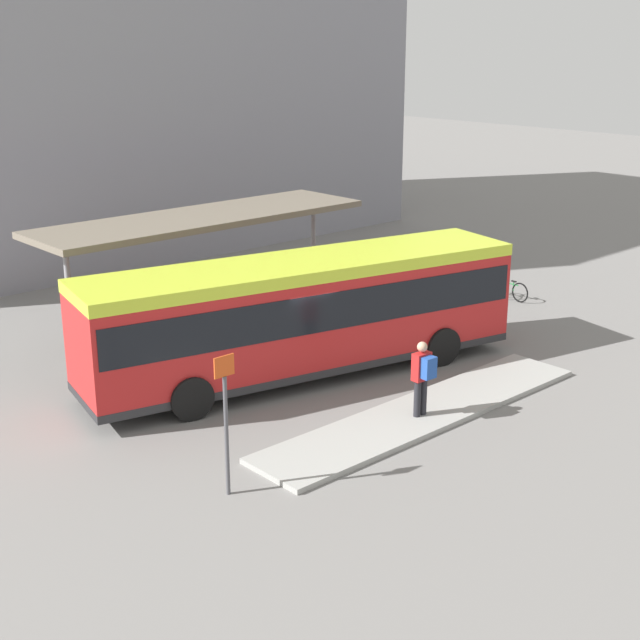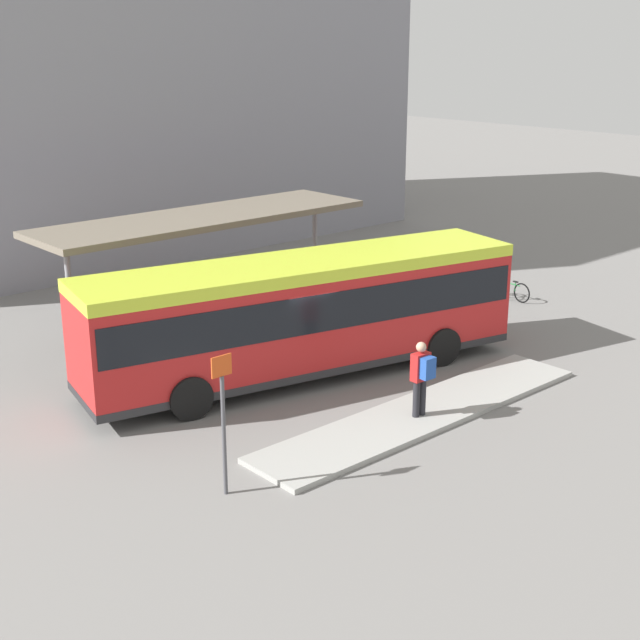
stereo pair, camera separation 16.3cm
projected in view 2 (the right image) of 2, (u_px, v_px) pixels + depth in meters
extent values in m
plane|color=slate|center=(304.00, 375.00, 22.91)|extent=(120.00, 120.00, 0.00)
cube|color=#9E9E99|center=(424.00, 413.00, 20.48)|extent=(9.33, 1.80, 0.12)
cube|color=red|center=(303.00, 312.00, 22.39)|extent=(11.66, 4.79, 2.69)
cube|color=#C6DB33|center=(303.00, 266.00, 22.03)|extent=(11.68, 4.81, 0.30)
cube|color=black|center=(303.00, 300.00, 22.29)|extent=(11.44, 4.77, 0.94)
cube|color=black|center=(481.00, 272.00, 24.96)|extent=(0.55, 2.18, 1.04)
cube|color=#28282B|center=(303.00, 359.00, 22.77)|extent=(11.67, 4.80, 0.20)
cylinder|color=black|center=(393.00, 323.00, 25.36)|extent=(1.07, 0.50, 1.04)
cylinder|color=black|center=(442.00, 347.00, 23.45)|extent=(1.07, 0.50, 1.04)
cylinder|color=black|center=(156.00, 366.00, 22.05)|extent=(1.07, 0.50, 1.04)
cylinder|color=black|center=(190.00, 398.00, 20.14)|extent=(1.07, 0.50, 1.04)
cylinder|color=#232328|center=(416.00, 399.00, 19.99)|extent=(0.16, 0.16, 0.86)
cylinder|color=#232328|center=(422.00, 397.00, 20.11)|extent=(0.16, 0.16, 0.86)
cube|color=#B21E1E|center=(421.00, 367.00, 19.82)|extent=(0.44, 0.25, 0.64)
cube|color=#234CA3|center=(428.00, 368.00, 19.65)|extent=(0.33, 0.22, 0.49)
sphere|color=tan|center=(421.00, 347.00, 19.68)|extent=(0.23, 0.23, 0.23)
torus|color=black|center=(501.00, 287.00, 29.72)|extent=(0.09, 0.66, 0.66)
torus|color=black|center=(522.00, 293.00, 29.06)|extent=(0.09, 0.66, 0.66)
cylinder|color=#287F3D|center=(512.00, 284.00, 29.33)|extent=(0.08, 0.69, 0.04)
cylinder|color=#287F3D|center=(515.00, 286.00, 29.22)|extent=(0.04, 0.04, 0.32)
cube|color=black|center=(516.00, 282.00, 29.17)|extent=(0.08, 0.18, 0.04)
cylinder|color=#287F3D|center=(503.00, 279.00, 29.57)|extent=(0.48, 0.06, 0.03)
torus|color=black|center=(474.00, 282.00, 30.24)|extent=(0.12, 0.74, 0.73)
torus|color=black|center=(496.00, 288.00, 29.48)|extent=(0.12, 0.74, 0.73)
cylinder|color=red|center=(485.00, 278.00, 29.79)|extent=(0.11, 0.78, 0.04)
cylinder|color=red|center=(489.00, 281.00, 29.67)|extent=(0.04, 0.04, 0.36)
cube|color=black|center=(490.00, 276.00, 29.61)|extent=(0.09, 0.19, 0.04)
cylinder|color=red|center=(477.00, 273.00, 30.07)|extent=(0.48, 0.08, 0.03)
torus|color=black|center=(476.00, 282.00, 30.11)|extent=(0.10, 0.77, 0.76)
torus|color=black|center=(454.00, 276.00, 30.90)|extent=(0.10, 0.77, 0.76)
cylinder|color=black|center=(465.00, 272.00, 30.43)|extent=(0.10, 0.81, 0.04)
cylinder|color=black|center=(461.00, 273.00, 30.59)|extent=(0.04, 0.04, 0.38)
cube|color=black|center=(461.00, 267.00, 30.53)|extent=(0.08, 0.18, 0.04)
cylinder|color=black|center=(474.00, 272.00, 30.09)|extent=(0.48, 0.07, 0.03)
cube|color=#706656|center=(203.00, 218.00, 25.38)|extent=(10.01, 2.82, 0.18)
cylinder|color=gray|center=(71.00, 305.00, 23.20)|extent=(0.16, 0.16, 3.29)
cylinder|color=gray|center=(315.00, 254.00, 28.61)|extent=(0.16, 0.16, 3.29)
cylinder|color=#4C4C51|center=(224.00, 436.00, 16.61)|extent=(0.08, 0.08, 2.40)
cube|color=#D84C19|center=(221.00, 366.00, 16.18)|extent=(0.44, 0.03, 0.40)
cube|color=gray|center=(112.00, 28.00, 37.08)|extent=(22.56, 12.85, 17.26)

